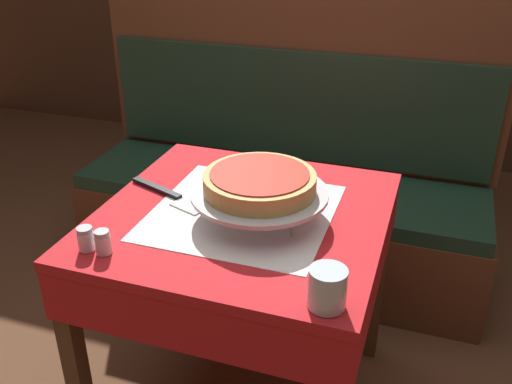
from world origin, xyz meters
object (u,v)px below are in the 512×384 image
object	(u,v)px
dining_table_rear	(385,87)
booth_bench	(282,197)
pizza_server	(172,195)
pepper_shaker	(103,242)
condiment_caddy	(369,58)
salt_shaker	(86,239)
dining_table_front	(243,244)
deep_dish_pizza	(260,182)
pizza_pan_stand	(260,194)
water_glass_near	(327,288)

from	to	relation	value
dining_table_rear	booth_bench	world-z (taller)	booth_bench
pizza_server	pepper_shaker	size ratio (longest dim) A/B	4.81
pizza_server	pepper_shaker	xyz separation A→B (m)	(-0.02, -0.33, 0.03)
condiment_caddy	salt_shaker	bearing A→B (deg)	-101.10
dining_table_front	salt_shaker	size ratio (longest dim) A/B	12.68
dining_table_rear	deep_dish_pizza	bearing A→B (deg)	-94.35
pizza_pan_stand	pizza_server	world-z (taller)	pizza_pan_stand
dining_table_rear	pepper_shaker	distance (m)	2.05
dining_table_rear	pizza_server	xyz separation A→B (m)	(-0.41, -1.68, 0.12)
deep_dish_pizza	salt_shaker	xyz separation A→B (m)	(-0.35, -0.29, -0.08)
pizza_pan_stand	deep_dish_pizza	xyz separation A→B (m)	(0.00, -0.00, 0.04)
dining_table_front	pizza_server	xyz separation A→B (m)	(-0.23, 0.02, 0.11)
water_glass_near	condiment_caddy	world-z (taller)	condiment_caddy
dining_table_rear	pizza_server	world-z (taller)	pizza_server
pizza_server	water_glass_near	distance (m)	0.64
pizza_server	condiment_caddy	bearing A→B (deg)	79.14
deep_dish_pizza	pizza_server	xyz separation A→B (m)	(-0.28, 0.03, -0.10)
salt_shaker	condiment_caddy	world-z (taller)	condiment_caddy
salt_shaker	deep_dish_pizza	bearing A→B (deg)	39.46
pizza_pan_stand	condiment_caddy	xyz separation A→B (m)	(0.04, 1.70, -0.03)
dining_table_rear	booth_bench	distance (m)	0.96
dining_table_front	booth_bench	xyz separation A→B (m)	(-0.12, 0.83, -0.29)
dining_table_front	dining_table_rear	world-z (taller)	dining_table_front
water_glass_near	condiment_caddy	xyz separation A→B (m)	(-0.22, 2.01, -0.01)
pepper_shaker	condiment_caddy	size ratio (longest dim) A/B	0.41
salt_shaker	condiment_caddy	distance (m)	2.03
dining_table_rear	booth_bench	xyz separation A→B (m)	(-0.31, -0.86, -0.28)
pizza_server	condiment_caddy	size ratio (longest dim) A/B	1.95
dining_table_rear	pepper_shaker	xyz separation A→B (m)	(-0.44, -2.00, 0.14)
water_glass_near	salt_shaker	world-z (taller)	water_glass_near
pizza_pan_stand	pepper_shaker	distance (m)	0.42
pizza_pan_stand	pizza_server	distance (m)	0.29
water_glass_near	deep_dish_pizza	bearing A→B (deg)	129.04
dining_table_front	pepper_shaker	bearing A→B (deg)	-129.51
booth_bench	deep_dish_pizza	size ratio (longest dim) A/B	5.77
booth_bench	pizza_server	bearing A→B (deg)	-97.55
booth_bench	salt_shaker	world-z (taller)	booth_bench
dining_table_rear	booth_bench	bearing A→B (deg)	-109.46
dining_table_rear	water_glass_near	xyz separation A→B (m)	(0.13, -2.03, 0.16)
pizza_server	booth_bench	bearing A→B (deg)	82.45
pizza_pan_stand	condiment_caddy	bearing A→B (deg)	88.78
deep_dish_pizza	condiment_caddy	xyz separation A→B (m)	(0.04, 1.70, -0.07)
dining_table_front	pepper_shaker	xyz separation A→B (m)	(-0.25, -0.31, 0.14)
deep_dish_pizza	salt_shaker	bearing A→B (deg)	-140.54
pizza_pan_stand	salt_shaker	xyz separation A→B (m)	(-0.35, -0.29, -0.04)
pepper_shaker	dining_table_front	bearing A→B (deg)	50.49
pizza_server	dining_table_front	bearing A→B (deg)	-5.07
pepper_shaker	condiment_caddy	xyz separation A→B (m)	(0.34, 1.99, 0.01)
water_glass_near	booth_bench	bearing A→B (deg)	110.41
pizza_server	condiment_caddy	distance (m)	1.69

